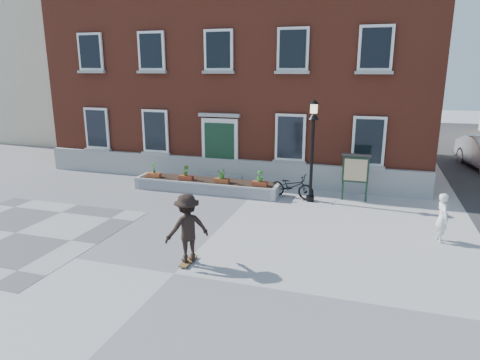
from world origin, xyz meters
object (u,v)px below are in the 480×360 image
(bicycle, at_px, (291,186))
(bystander, at_px, (442,218))
(lamp_post, at_px, (313,137))
(notice_board, at_px, (356,169))
(skateboarder, at_px, (187,228))

(bicycle, distance_m, bystander, 5.98)
(bystander, distance_m, lamp_post, 5.49)
(bicycle, height_order, bystander, bystander)
(bicycle, xyz_separation_m, lamp_post, (0.79, -0.19, 2.05))
(bicycle, bearing_deg, notice_board, -73.17)
(notice_board, xyz_separation_m, skateboarder, (-3.92, -7.08, -0.27))
(bicycle, height_order, notice_board, notice_board)
(lamp_post, bearing_deg, bystander, -33.66)
(notice_board, relative_size, skateboarder, 0.97)
(bystander, height_order, notice_board, notice_board)
(bystander, xyz_separation_m, skateboarder, (-6.61, -3.63, 0.24))
(bystander, distance_m, notice_board, 4.41)
(bystander, bearing_deg, lamp_post, 42.36)
(bystander, relative_size, skateboarder, 0.78)
(bicycle, bearing_deg, lamp_post, -95.78)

